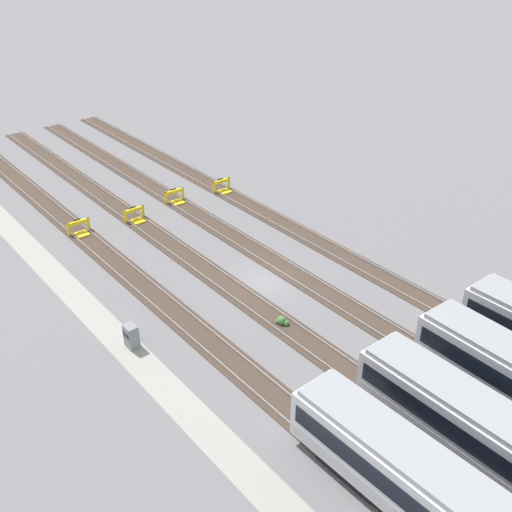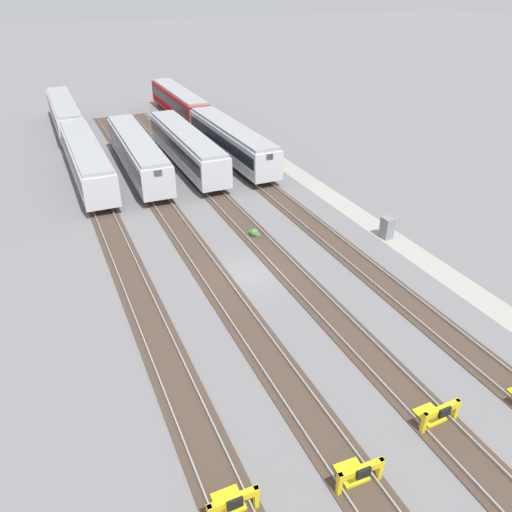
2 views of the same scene
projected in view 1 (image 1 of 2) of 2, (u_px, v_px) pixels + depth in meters
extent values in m
plane|color=slate|center=(264.00, 282.00, 44.56)|extent=(400.00, 400.00, 0.00)
cube|color=#9E9E93|center=(123.00, 344.00, 38.19)|extent=(54.00, 2.00, 0.01)
cube|color=#47382D|center=(181.00, 318.00, 40.56)|extent=(90.00, 2.23, 0.06)
cube|color=gray|center=(190.00, 313.00, 40.90)|extent=(90.00, 0.07, 0.15)
cube|color=gray|center=(172.00, 321.00, 40.12)|extent=(90.00, 0.07, 0.15)
cube|color=#47382D|center=(238.00, 293.00, 43.22)|extent=(90.00, 2.24, 0.06)
cube|color=gray|center=(246.00, 288.00, 43.56)|extent=(90.00, 0.07, 0.15)
cube|color=gray|center=(230.00, 295.00, 42.77)|extent=(90.00, 0.07, 0.15)
cube|color=#47382D|center=(288.00, 270.00, 45.87)|extent=(90.00, 2.24, 0.06)
cube|color=gray|center=(295.00, 266.00, 46.21)|extent=(90.00, 0.07, 0.15)
cube|color=gray|center=(281.00, 272.00, 45.43)|extent=(90.00, 0.07, 0.15)
cube|color=#47382D|center=(333.00, 251.00, 48.53)|extent=(90.00, 2.23, 0.06)
cube|color=gray|center=(339.00, 247.00, 48.86)|extent=(90.00, 0.07, 0.15)
cube|color=gray|center=(327.00, 252.00, 48.08)|extent=(90.00, 0.07, 0.15)
cube|color=#999BA0|center=(468.00, 494.00, 24.31)|extent=(17.50, 2.82, 0.30)
cube|color=red|center=(312.00, 386.00, 30.47)|extent=(0.09, 0.70, 0.56)
cube|color=black|center=(357.00, 464.00, 29.61)|extent=(3.64, 2.30, 0.70)
cube|color=red|center=(376.00, 347.00, 33.16)|extent=(0.08, 0.70, 0.56)
cube|color=black|center=(419.00, 417.00, 32.27)|extent=(3.61, 2.26, 0.70)
cube|color=red|center=(477.00, 287.00, 38.45)|extent=(0.08, 0.70, 0.56)
cube|color=red|center=(433.00, 313.00, 35.96)|extent=(0.10, 0.70, 0.56)
cube|color=black|center=(473.00, 377.00, 35.02)|extent=(3.65, 2.32, 0.70)
cube|color=yellow|center=(89.00, 224.00, 51.39)|extent=(0.18, 0.18, 1.15)
cube|color=yellow|center=(69.00, 230.00, 50.44)|extent=(0.18, 0.18, 1.15)
cube|color=yellow|center=(78.00, 222.00, 50.70)|extent=(0.28, 2.00, 0.30)
cube|color=yellow|center=(82.00, 234.00, 50.79)|extent=(1.12, 1.10, 0.18)
cube|color=black|center=(77.00, 222.00, 50.83)|extent=(0.13, 0.60, 0.44)
cube|color=yellow|center=(143.00, 211.00, 53.52)|extent=(0.18, 0.18, 1.15)
cube|color=yellow|center=(125.00, 217.00, 52.51)|extent=(0.18, 0.18, 1.15)
cube|color=yellow|center=(134.00, 210.00, 52.80)|extent=(0.28, 2.00, 0.30)
cube|color=yellow|center=(138.00, 221.00, 52.90)|extent=(1.12, 1.10, 0.18)
cube|color=black|center=(133.00, 209.00, 52.92)|extent=(0.13, 0.60, 0.44)
cube|color=yellow|center=(183.00, 193.00, 56.85)|extent=(0.19, 0.19, 1.15)
cube|color=yellow|center=(166.00, 198.00, 55.92)|extent=(0.19, 0.19, 1.15)
cube|color=yellow|center=(174.00, 192.00, 56.17)|extent=(0.32, 2.01, 0.30)
cube|color=yellow|center=(178.00, 202.00, 56.25)|extent=(1.14, 1.12, 0.18)
cube|color=black|center=(173.00, 191.00, 56.29)|extent=(0.14, 0.60, 0.44)
cube|color=yellow|center=(229.00, 183.00, 58.97)|extent=(0.18, 0.18, 1.15)
cube|color=yellow|center=(214.00, 188.00, 57.99)|extent=(0.18, 0.18, 1.15)
cube|color=yellow|center=(221.00, 181.00, 58.27)|extent=(0.25, 2.00, 0.30)
cube|color=yellow|center=(225.00, 192.00, 58.36)|extent=(1.10, 1.08, 0.18)
cube|color=black|center=(220.00, 181.00, 58.39)|extent=(0.12, 0.60, 0.44)
cube|color=gray|center=(131.00, 336.00, 37.64)|extent=(0.90, 0.70, 1.60)
cube|color=#333338|center=(126.00, 335.00, 37.32)|extent=(0.70, 0.04, 0.36)
sphere|color=#4C7F3D|center=(282.00, 321.00, 39.93)|extent=(0.64, 0.64, 0.64)
sphere|color=#4C7F3D|center=(286.00, 323.00, 39.84)|extent=(0.44, 0.44, 0.44)
sphere|color=#4C7F3D|center=(277.00, 322.00, 40.05)|extent=(0.36, 0.36, 0.36)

